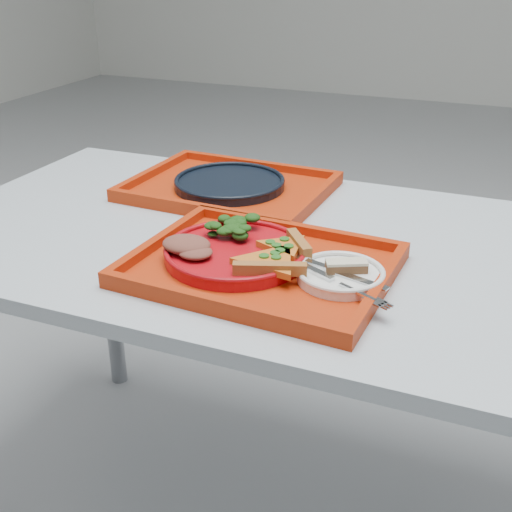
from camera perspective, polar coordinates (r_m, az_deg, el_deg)
name	(u,v)px	position (r m, az deg, el deg)	size (l,w,h in m)	color
table	(306,277)	(1.30, 4.43, -1.84)	(1.60, 0.80, 0.75)	#A6B0BA
tray_main	(262,269)	(1.15, 0.50, -1.15)	(0.45, 0.35, 0.01)	#A62608
tray_far	(230,190)	(1.53, -2.35, 5.90)	(0.45, 0.35, 0.01)	#A62608
dinner_plate	(236,254)	(1.17, -1.82, 0.17)	(0.26, 0.26, 0.02)	#AA0B12
side_plate	(340,277)	(1.10, 7.52, -1.82)	(0.15, 0.15, 0.01)	white
navy_plate	(230,184)	(1.53, -2.36, 6.39)	(0.26, 0.26, 0.02)	black
pizza_slice_a	(270,259)	(1.11, 1.26, -0.31)	(0.14, 0.12, 0.02)	gold
pizza_slice_b	(285,245)	(1.16, 2.57, 1.01)	(0.11, 0.09, 0.02)	gold
salad_heap	(232,223)	(1.23, -2.15, 2.99)	(0.09, 0.08, 0.04)	black
meat_portion	(186,244)	(1.16, -6.20, 1.03)	(0.09, 0.07, 0.03)	brown
dessert_bar	(346,266)	(1.10, 8.04, -0.87)	(0.08, 0.06, 0.02)	#532C1B
knife	(339,272)	(1.10, 7.40, -1.43)	(0.18, 0.02, 0.01)	silver
fork	(339,283)	(1.06, 7.41, -2.38)	(0.18, 0.02, 0.01)	silver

